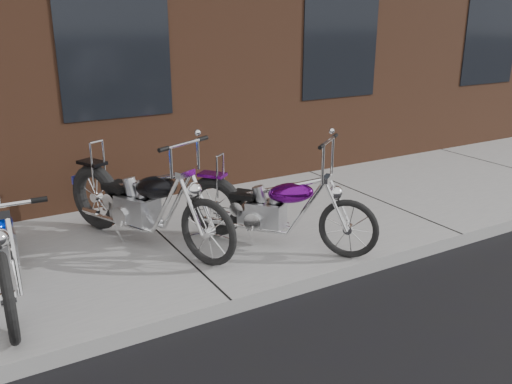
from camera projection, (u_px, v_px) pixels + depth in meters
ground at (232, 315)px, 4.83m from camera, size 120.00×120.00×0.00m
sidewalk at (169, 248)px, 6.03m from camera, size 22.00×3.00×0.15m
chopper_purple at (273, 211)px, 5.81m from camera, size 1.41×1.81×1.23m
chopper_third at (143, 206)px, 5.83m from camera, size 1.11×2.26×1.23m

